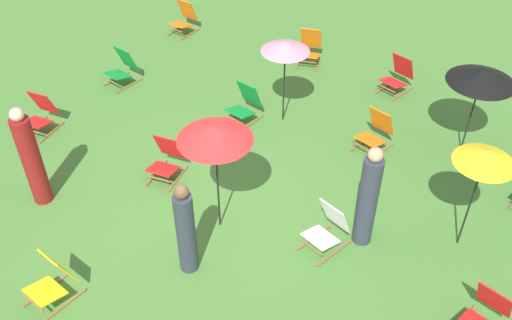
{
  "coord_description": "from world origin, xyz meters",
  "views": [
    {
      "loc": [
        3.93,
        -5.37,
        6.9
      ],
      "look_at": [
        0.0,
        1.2,
        0.5
      ],
      "focal_mm": 40.09,
      "sensor_mm": 36.0,
      "label": 1
    }
  ],
  "objects_px": {
    "deckchair_9": "(376,132)",
    "umbrella_2": "(215,133)",
    "deckchair_13": "(310,48)",
    "deckchair_7": "(328,229)",
    "umbrella_0": "(483,75)",
    "umbrella_1": "(285,46)",
    "deckchair_10": "(41,114)",
    "deckchair_15": "(122,68)",
    "deckchair_5": "(53,280)",
    "person_2": "(31,159)",
    "umbrella_3": "(486,157)",
    "deckchair_0": "(166,159)",
    "person_1": "(186,231)",
    "deckchair_1": "(245,104)",
    "deckchair_6": "(398,76)",
    "person_0": "(368,199)",
    "deckchair_11": "(486,315)",
    "deckchair_4": "(184,18)"
  },
  "relations": [
    {
      "from": "deckchair_13",
      "to": "deckchair_1",
      "type": "bearing_deg",
      "value": -109.43
    },
    {
      "from": "umbrella_0",
      "to": "umbrella_1",
      "type": "xyz_separation_m",
      "value": [
        -3.43,
        -0.86,
        0.0
      ]
    },
    {
      "from": "deckchair_9",
      "to": "deckchair_10",
      "type": "bearing_deg",
      "value": -139.9
    },
    {
      "from": "deckchair_10",
      "to": "person_0",
      "type": "xyz_separation_m",
      "value": [
        6.64,
        0.52,
        0.52
      ]
    },
    {
      "from": "deckchair_13",
      "to": "umbrella_2",
      "type": "height_order",
      "value": "umbrella_2"
    },
    {
      "from": "deckchair_9",
      "to": "umbrella_3",
      "type": "xyz_separation_m",
      "value": [
        2.09,
        -1.61,
        1.41
      ]
    },
    {
      "from": "deckchair_5",
      "to": "deckchair_10",
      "type": "bearing_deg",
      "value": 147.94
    },
    {
      "from": "deckchair_15",
      "to": "umbrella_3",
      "type": "xyz_separation_m",
      "value": [
        7.79,
        -0.94,
        1.41
      ]
    },
    {
      "from": "deckchair_7",
      "to": "person_2",
      "type": "distance_m",
      "value": 4.96
    },
    {
      "from": "deckchair_5",
      "to": "deckchair_1",
      "type": "bearing_deg",
      "value": 98.46
    },
    {
      "from": "deckchair_9",
      "to": "umbrella_2",
      "type": "distance_m",
      "value": 3.85
    },
    {
      "from": "deckchair_6",
      "to": "deckchair_9",
      "type": "bearing_deg",
      "value": -65.53
    },
    {
      "from": "deckchair_10",
      "to": "person_1",
      "type": "bearing_deg",
      "value": -24.46
    },
    {
      "from": "deckchair_11",
      "to": "deckchair_13",
      "type": "bearing_deg",
      "value": 148.41
    },
    {
      "from": "deckchair_10",
      "to": "person_2",
      "type": "xyz_separation_m",
      "value": [
        1.53,
        -1.45,
        0.54
      ]
    },
    {
      "from": "deckchair_5",
      "to": "person_2",
      "type": "relative_size",
      "value": 0.44
    },
    {
      "from": "deckchair_7",
      "to": "deckchair_13",
      "type": "relative_size",
      "value": 1.0
    },
    {
      "from": "deckchair_1",
      "to": "deckchair_13",
      "type": "relative_size",
      "value": 0.96
    },
    {
      "from": "deckchair_9",
      "to": "person_2",
      "type": "height_order",
      "value": "person_2"
    },
    {
      "from": "deckchair_4",
      "to": "umbrella_3",
      "type": "bearing_deg",
      "value": -20.53
    },
    {
      "from": "person_1",
      "to": "person_2",
      "type": "relative_size",
      "value": 0.88
    },
    {
      "from": "deckchair_11",
      "to": "umbrella_2",
      "type": "xyz_separation_m",
      "value": [
        -4.21,
        -0.16,
        1.53
      ]
    },
    {
      "from": "umbrella_1",
      "to": "deckchair_5",
      "type": "bearing_deg",
      "value": -97.01
    },
    {
      "from": "deckchair_9",
      "to": "person_2",
      "type": "bearing_deg",
      "value": -121.15
    },
    {
      "from": "person_1",
      "to": "deckchair_9",
      "type": "bearing_deg",
      "value": 173.49
    },
    {
      "from": "umbrella_1",
      "to": "umbrella_3",
      "type": "distance_m",
      "value": 4.32
    },
    {
      "from": "deckchair_13",
      "to": "umbrella_2",
      "type": "relative_size",
      "value": 0.43
    },
    {
      "from": "umbrella_2",
      "to": "person_2",
      "type": "height_order",
      "value": "umbrella_2"
    },
    {
      "from": "deckchair_5",
      "to": "umbrella_1",
      "type": "relative_size",
      "value": 0.47
    },
    {
      "from": "deckchair_7",
      "to": "umbrella_3",
      "type": "xyz_separation_m",
      "value": [
        1.8,
        1.13,
        1.41
      ]
    },
    {
      "from": "deckchair_7",
      "to": "umbrella_0",
      "type": "xyz_separation_m",
      "value": [
        1.18,
        3.51,
        1.31
      ]
    },
    {
      "from": "deckchair_13",
      "to": "deckchair_4",
      "type": "bearing_deg",
      "value": 166.72
    },
    {
      "from": "umbrella_3",
      "to": "deckchair_0",
      "type": "bearing_deg",
      "value": -167.79
    },
    {
      "from": "umbrella_1",
      "to": "deckchair_9",
      "type": "bearing_deg",
      "value": 2.86
    },
    {
      "from": "deckchair_9",
      "to": "person_1",
      "type": "bearing_deg",
      "value": -92.91
    },
    {
      "from": "deckchair_15",
      "to": "deckchair_5",
      "type": "bearing_deg",
      "value": -50.46
    },
    {
      "from": "deckchair_13",
      "to": "person_2",
      "type": "distance_m",
      "value": 6.84
    },
    {
      "from": "deckchair_7",
      "to": "umbrella_0",
      "type": "bearing_deg",
      "value": 88.49
    },
    {
      "from": "deckchair_10",
      "to": "umbrella_1",
      "type": "distance_m",
      "value": 5.0
    },
    {
      "from": "deckchair_9",
      "to": "deckchair_15",
      "type": "xyz_separation_m",
      "value": [
        -5.69,
        -0.68,
        0.0
      ]
    },
    {
      "from": "umbrella_1",
      "to": "deckchair_0",
      "type": "bearing_deg",
      "value": -110.2
    },
    {
      "from": "deckchair_10",
      "to": "deckchair_13",
      "type": "height_order",
      "value": "same"
    },
    {
      "from": "deckchair_13",
      "to": "person_2",
      "type": "xyz_separation_m",
      "value": [
        -1.83,
        -6.57,
        0.54
      ]
    },
    {
      "from": "deckchair_1",
      "to": "person_1",
      "type": "bearing_deg",
      "value": -62.74
    },
    {
      "from": "umbrella_2",
      "to": "person_0",
      "type": "height_order",
      "value": "umbrella_2"
    },
    {
      "from": "deckchair_5",
      "to": "umbrella_2",
      "type": "bearing_deg",
      "value": 71.76
    },
    {
      "from": "umbrella_0",
      "to": "person_0",
      "type": "bearing_deg",
      "value": -103.54
    },
    {
      "from": "person_2",
      "to": "deckchair_10",
      "type": "bearing_deg",
      "value": -17.57
    },
    {
      "from": "umbrella_1",
      "to": "person_1",
      "type": "xyz_separation_m",
      "value": [
        0.64,
        -4.13,
        -0.88
      ]
    },
    {
      "from": "deckchair_7",
      "to": "umbrella_2",
      "type": "distance_m",
      "value": 2.34
    }
  ]
}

